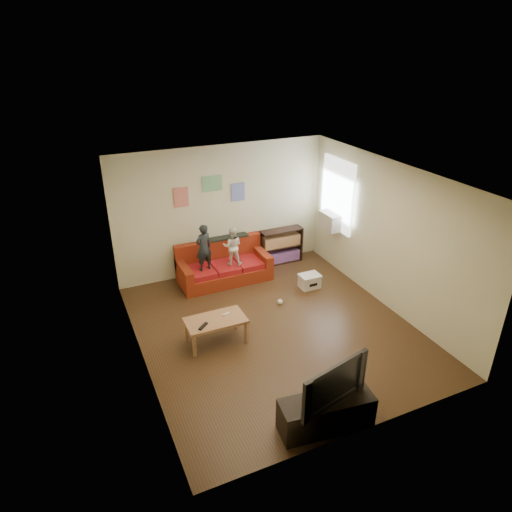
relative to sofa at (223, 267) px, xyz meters
name	(u,v)px	position (x,y,z in m)	size (l,w,h in m)	color
room_shell	(276,259)	(0.17, -2.06, 1.07)	(4.52, 5.02, 2.72)	#452D19
sofa	(223,267)	(0.00, 0.00, 0.00)	(1.86, 0.86, 0.82)	maroon
child_a	(204,248)	(-0.45, -0.16, 0.60)	(0.35, 0.23, 0.96)	black
child_b	(232,246)	(0.15, -0.16, 0.52)	(0.39, 0.30, 0.80)	white
coffee_table	(216,323)	(-0.88, -2.00, 0.10)	(0.98, 0.54, 0.44)	#9E6D48
remote	(203,326)	(-1.13, -2.12, 0.18)	(0.21, 0.05, 0.02)	black
game_controller	(226,314)	(-0.68, -1.95, 0.18)	(0.13, 0.04, 0.03)	silver
bookshelf	(281,248)	(1.44, 0.22, 0.07)	(0.98, 0.29, 0.78)	black
window	(337,195)	(2.39, -0.41, 1.36)	(0.04, 1.08, 1.48)	white
ac_unit	(330,221)	(2.27, -0.41, 0.80)	(0.28, 0.55, 0.35)	#B7B2A3
artwork_left	(181,197)	(-0.68, 0.42, 1.47)	(0.30, 0.01, 0.40)	#D87266
artwork_center	(212,183)	(-0.03, 0.42, 1.67)	(0.42, 0.01, 0.32)	#72B27F
artwork_right	(238,192)	(0.52, 0.42, 1.42)	(0.30, 0.01, 0.38)	#727FCC
file_box	(310,281)	(1.46, -1.05, -0.13)	(0.41, 0.31, 0.28)	white
tv_stand	(326,413)	(-0.21, -4.31, -0.05)	(1.22, 0.41, 0.46)	black
television	(329,381)	(-0.21, -4.31, 0.49)	(1.06, 0.14, 0.61)	black
tissue	(280,302)	(0.62, -1.39, -0.22)	(0.10, 0.10, 0.10)	beige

